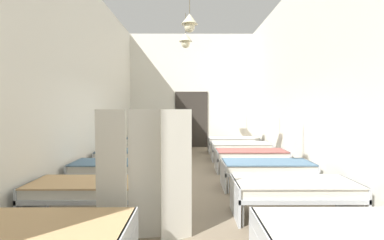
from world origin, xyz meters
TOP-DOWN VIEW (x-y plane):
  - ground_plane at (0.00, 0.00)m, footprint 5.88×11.14m
  - room_shell at (-0.00, 1.16)m, footprint 5.68×10.74m
  - bed_left_row_0 at (-1.59, -3.81)m, footprint 1.90×0.84m
  - bed_right_row_0 at (1.59, -3.81)m, footprint 1.90×0.84m
  - bed_left_row_1 at (-1.59, -2.28)m, footprint 1.90×0.84m
  - bed_right_row_1 at (1.59, -2.28)m, footprint 1.90×0.84m
  - bed_left_row_2 at (-1.59, -0.76)m, footprint 1.90×0.84m
  - bed_right_row_2 at (1.59, -0.76)m, footprint 1.90×0.84m
  - bed_left_row_3 at (-1.59, 0.76)m, footprint 1.90×0.84m
  - bed_right_row_3 at (1.59, 0.76)m, footprint 1.90×0.84m
  - bed_left_row_4 at (-1.59, 2.28)m, footprint 1.90×0.84m
  - bed_right_row_4 at (1.59, 2.28)m, footprint 1.90×0.84m
  - bed_left_row_5 at (-1.59, 3.81)m, footprint 1.90×0.84m
  - bed_right_row_5 at (1.59, 3.81)m, footprint 1.90×0.84m
  - nurse_near_aisle at (-0.44, 0.53)m, footprint 0.52×0.52m
  - potted_plant at (-0.28, 3.53)m, footprint 0.53×0.53m
  - privacy_screen at (-0.64, -2.99)m, footprint 1.25×0.20m

SIDE VIEW (x-z plane):
  - ground_plane at x=0.00m, z-range -0.10..0.00m
  - bed_left_row_0 at x=-1.59m, z-range 0.15..0.73m
  - bed_right_row_0 at x=1.59m, z-range 0.15..0.73m
  - bed_left_row_1 at x=-1.59m, z-range 0.15..0.73m
  - bed_right_row_1 at x=1.59m, z-range 0.15..0.73m
  - bed_left_row_2 at x=-1.59m, z-range 0.15..0.73m
  - bed_right_row_2 at x=1.59m, z-range 0.15..0.73m
  - bed_left_row_3 at x=-1.59m, z-range 0.15..0.73m
  - bed_right_row_3 at x=1.59m, z-range 0.15..0.73m
  - bed_left_row_4 at x=-1.59m, z-range 0.15..0.73m
  - bed_right_row_4 at x=1.59m, z-range 0.15..0.73m
  - bed_left_row_5 at x=-1.59m, z-range 0.15..0.73m
  - bed_right_row_5 at x=1.59m, z-range 0.15..0.73m
  - nurse_near_aisle at x=-0.44m, z-range -0.21..1.27m
  - potted_plant at x=-0.28m, z-range 0.12..1.36m
  - privacy_screen at x=-0.64m, z-range 0.00..1.70m
  - room_shell at x=0.00m, z-range 0.01..4.89m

